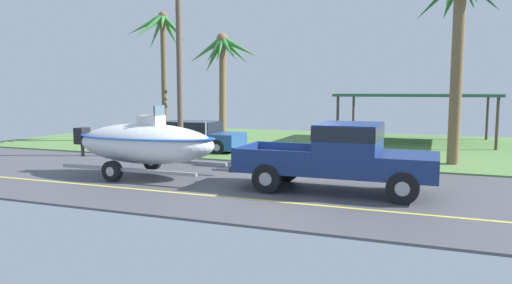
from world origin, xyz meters
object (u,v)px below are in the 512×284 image
(pickup_truck_towing, at_px, (348,154))
(palm_tree_near_right, at_px, (223,60))
(parked_sedan_near, at_px, (195,137))
(carport_awning, at_px, (416,96))
(palm_tree_mid, at_px, (162,42))
(boat_on_trailer, at_px, (145,143))
(palm_tree_near_left, at_px, (458,25))
(utility_pole, at_px, (179,51))

(pickup_truck_towing, bearing_deg, palm_tree_near_right, 130.61)
(palm_tree_near_right, bearing_deg, parked_sedan_near, -87.68)
(pickup_truck_towing, xyz_separation_m, carport_awning, (1.14, 13.67, 1.45))
(parked_sedan_near, xyz_separation_m, palm_tree_near_right, (-0.14, 3.37, 3.70))
(palm_tree_near_right, bearing_deg, carport_awning, 23.53)
(pickup_truck_towing, distance_m, palm_tree_mid, 15.40)
(boat_on_trailer, bearing_deg, parked_sedan_near, 103.85)
(carport_awning, bearing_deg, palm_tree_mid, -160.50)
(boat_on_trailer, distance_m, palm_tree_near_right, 10.27)
(pickup_truck_towing, xyz_separation_m, palm_tree_mid, (-11.62, 9.15, 4.30))
(boat_on_trailer, bearing_deg, palm_tree_mid, 118.99)
(palm_tree_near_left, bearing_deg, palm_tree_mid, 167.23)
(boat_on_trailer, relative_size, parked_sedan_near, 1.40)
(palm_tree_near_right, xyz_separation_m, palm_tree_mid, (-3.40, -0.44, 0.98))
(utility_pole, bearing_deg, pickup_truck_towing, -30.10)
(palm_tree_near_right, bearing_deg, palm_tree_near_left, -18.59)
(palm_tree_near_left, xyz_separation_m, palm_tree_near_right, (-11.05, 3.72, -0.76))
(carport_awning, bearing_deg, palm_tree_near_right, -156.47)
(parked_sedan_near, height_order, palm_tree_near_right, palm_tree_near_right)
(boat_on_trailer, bearing_deg, pickup_truck_towing, -0.00)
(boat_on_trailer, relative_size, palm_tree_near_right, 1.06)
(carport_awning, bearing_deg, pickup_truck_towing, -94.75)
(boat_on_trailer, distance_m, carport_awning, 15.75)
(pickup_truck_towing, relative_size, carport_awning, 0.72)
(palm_tree_near_left, bearing_deg, parked_sedan_near, 178.18)
(palm_tree_near_left, xyz_separation_m, utility_pole, (-10.72, -1.30, -0.72))
(parked_sedan_near, distance_m, palm_tree_near_right, 5.01)
(palm_tree_mid, relative_size, utility_pole, 0.82)
(palm_tree_near_right, bearing_deg, palm_tree_mid, -172.56)
(pickup_truck_towing, xyz_separation_m, palm_tree_near_right, (-8.23, 9.59, 3.32))
(carport_awning, height_order, utility_pole, utility_pole)
(boat_on_trailer, distance_m, parked_sedan_near, 6.42)
(parked_sedan_near, height_order, carport_awning, carport_awning)
(utility_pole, bearing_deg, carport_awning, 45.19)
(carport_awning, bearing_deg, utility_pole, -134.81)
(boat_on_trailer, relative_size, palm_tree_mid, 0.87)
(palm_tree_near_left, height_order, palm_tree_near_right, palm_tree_near_left)
(boat_on_trailer, relative_size, carport_awning, 0.77)
(parked_sedan_near, bearing_deg, carport_awning, 38.91)
(palm_tree_near_left, distance_m, palm_tree_near_right, 11.68)
(palm_tree_mid, bearing_deg, carport_awning, 19.50)
(parked_sedan_near, xyz_separation_m, palm_tree_near_left, (10.91, -0.35, 4.46))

